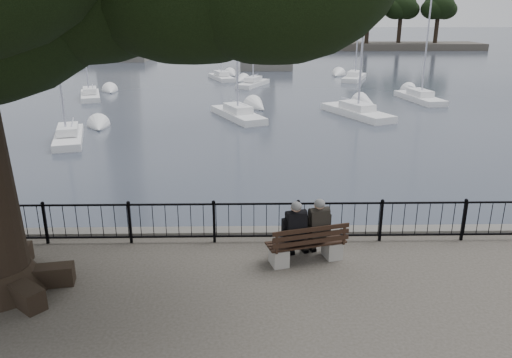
{
  "coord_description": "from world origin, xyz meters",
  "views": [
    {
      "loc": [
        -0.21,
        -8.44,
        5.3
      ],
      "look_at": [
        0.0,
        2.5,
        1.6
      ],
      "focal_mm": 35.0,
      "sensor_mm": 36.0,
      "label": 1
    }
  ],
  "objects_px": {
    "person_left": "(293,233)",
    "lion_monument": "(266,49)",
    "bench": "(307,248)",
    "person_right": "(316,230)"
  },
  "relations": [
    {
      "from": "person_left",
      "to": "person_right",
      "type": "xyz_separation_m",
      "value": [
        0.51,
        0.14,
        0.0
      ]
    },
    {
      "from": "person_left",
      "to": "person_right",
      "type": "relative_size",
      "value": 1.0
    },
    {
      "from": "bench",
      "to": "lion_monument",
      "type": "bearing_deg",
      "value": 88.94
    },
    {
      "from": "person_left",
      "to": "lion_monument",
      "type": "xyz_separation_m",
      "value": [
        1.2,
        48.44,
        0.46
      ]
    },
    {
      "from": "person_left",
      "to": "person_right",
      "type": "bearing_deg",
      "value": 15.74
    },
    {
      "from": "person_right",
      "to": "lion_monument",
      "type": "height_order",
      "value": "lion_monument"
    },
    {
      "from": "lion_monument",
      "to": "bench",
      "type": "bearing_deg",
      "value": -91.06
    },
    {
      "from": "person_left",
      "to": "lion_monument",
      "type": "bearing_deg",
      "value": 88.58
    },
    {
      "from": "bench",
      "to": "person_right",
      "type": "bearing_deg",
      "value": 38.39
    },
    {
      "from": "person_left",
      "to": "lion_monument",
      "type": "relative_size",
      "value": 0.17
    }
  ]
}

